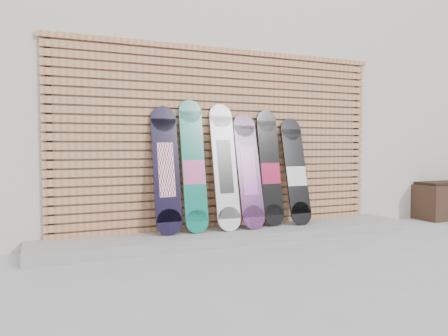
{
  "coord_description": "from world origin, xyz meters",
  "views": [
    {
      "loc": [
        -2.31,
        -3.95,
        1.12
      ],
      "look_at": [
        -0.27,
        0.75,
        0.85
      ],
      "focal_mm": 35.0,
      "sensor_mm": 36.0,
      "label": 1
    }
  ],
  "objects_px": {
    "snowboard_3": "(249,171)",
    "snowboard_5": "(296,172)",
    "snowboard_0": "(166,170)",
    "snowboard_1": "(193,167)",
    "snowboard_2": "(225,167)",
    "snowboard_4": "(270,168)"
  },
  "relations": [
    {
      "from": "snowboard_1",
      "to": "snowboard_0",
      "type": "bearing_deg",
      "value": 178.77
    },
    {
      "from": "snowboard_3",
      "to": "snowboard_4",
      "type": "relative_size",
      "value": 0.96
    },
    {
      "from": "snowboard_1",
      "to": "snowboard_3",
      "type": "height_order",
      "value": "snowboard_1"
    },
    {
      "from": "snowboard_1",
      "to": "snowboard_5",
      "type": "relative_size",
      "value": 1.14
    },
    {
      "from": "snowboard_2",
      "to": "snowboard_3",
      "type": "distance_m",
      "value": 0.32
    },
    {
      "from": "snowboard_0",
      "to": "snowboard_4",
      "type": "distance_m",
      "value": 1.34
    },
    {
      "from": "snowboard_1",
      "to": "snowboard_2",
      "type": "height_order",
      "value": "snowboard_1"
    },
    {
      "from": "snowboard_0",
      "to": "snowboard_1",
      "type": "relative_size",
      "value": 0.95
    },
    {
      "from": "snowboard_2",
      "to": "snowboard_4",
      "type": "bearing_deg",
      "value": 2.86
    },
    {
      "from": "snowboard_4",
      "to": "snowboard_2",
      "type": "bearing_deg",
      "value": -177.14
    },
    {
      "from": "snowboard_3",
      "to": "snowboard_1",
      "type": "bearing_deg",
      "value": 178.15
    },
    {
      "from": "snowboard_0",
      "to": "snowboard_3",
      "type": "xyz_separation_m",
      "value": [
        1.02,
        -0.03,
        -0.03
      ]
    },
    {
      "from": "snowboard_0",
      "to": "snowboard_1",
      "type": "height_order",
      "value": "snowboard_1"
    },
    {
      "from": "snowboard_1",
      "to": "snowboard_2",
      "type": "bearing_deg",
      "value": -2.15
    },
    {
      "from": "snowboard_3",
      "to": "snowboard_5",
      "type": "bearing_deg",
      "value": 0.11
    },
    {
      "from": "snowboard_4",
      "to": "snowboard_5",
      "type": "relative_size",
      "value": 1.07
    },
    {
      "from": "snowboard_0",
      "to": "snowboard_3",
      "type": "relative_size",
      "value": 1.05
    },
    {
      "from": "snowboard_3",
      "to": "snowboard_5",
      "type": "xyz_separation_m",
      "value": [
        0.67,
        0.0,
        -0.03
      ]
    },
    {
      "from": "snowboard_2",
      "to": "snowboard_4",
      "type": "relative_size",
      "value": 1.04
    },
    {
      "from": "snowboard_5",
      "to": "snowboard_2",
      "type": "bearing_deg",
      "value": 179.61
    },
    {
      "from": "snowboard_2",
      "to": "snowboard_4",
      "type": "distance_m",
      "value": 0.63
    },
    {
      "from": "snowboard_5",
      "to": "snowboard_4",
      "type": "bearing_deg",
      "value": 173.82
    }
  ]
}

